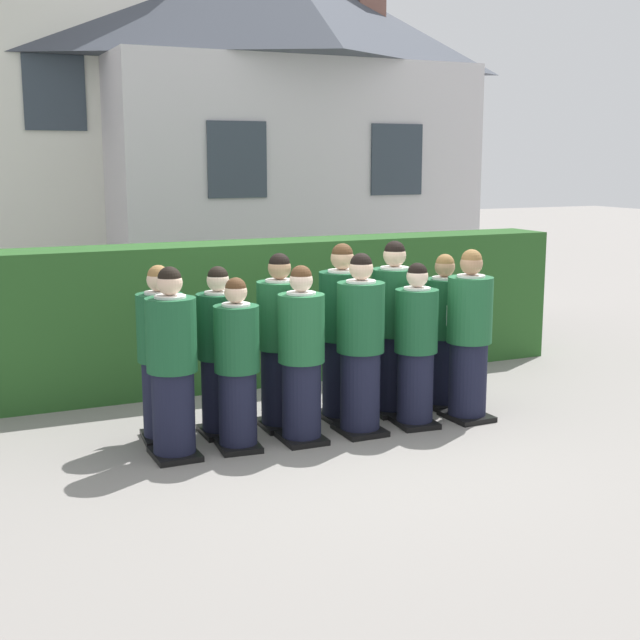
% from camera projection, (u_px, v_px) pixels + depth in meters
% --- Properties ---
extents(ground_plane, '(60.00, 60.00, 0.00)m').
position_uv_depth(ground_plane, '(331.00, 437.00, 8.04)').
color(ground_plane, gray).
extents(student_front_row_0, '(0.43, 0.51, 1.64)m').
position_uv_depth(student_front_row_0, '(172.00, 368.00, 7.35)').
color(student_front_row_0, black).
rests_on(student_front_row_0, ground).
extents(student_front_row_1, '(0.40, 0.47, 1.52)m').
position_uv_depth(student_front_row_1, '(237.00, 369.00, 7.59)').
color(student_front_row_1, black).
rests_on(student_front_row_1, ground).
extents(student_front_row_2, '(0.42, 0.47, 1.60)m').
position_uv_depth(student_front_row_2, '(302.00, 359.00, 7.78)').
color(student_front_row_2, black).
rests_on(student_front_row_2, ground).
extents(student_front_row_3, '(0.44, 0.48, 1.68)m').
position_uv_depth(student_front_row_3, '(361.00, 349.00, 8.01)').
color(student_front_row_3, black).
rests_on(student_front_row_3, ground).
extents(student_front_row_4, '(0.41, 0.48, 1.57)m').
position_uv_depth(student_front_row_4, '(416.00, 349.00, 8.26)').
color(student_front_row_4, black).
rests_on(student_front_row_4, ground).
extents(student_front_row_5, '(0.43, 0.53, 1.67)m').
position_uv_depth(student_front_row_5, '(469.00, 339.00, 8.45)').
color(student_front_row_5, black).
rests_on(student_front_row_5, ground).
extents(student_rear_row_0, '(0.42, 0.52, 1.60)m').
position_uv_depth(student_rear_row_0, '(161.00, 358.00, 7.82)').
color(student_rear_row_0, black).
rests_on(student_rear_row_0, ground).
extents(student_rear_row_1, '(0.41, 0.46, 1.57)m').
position_uv_depth(student_rear_row_1, '(219.00, 355.00, 7.99)').
color(student_rear_row_1, black).
rests_on(student_rear_row_1, ground).
extents(student_rear_row_2, '(0.43, 0.52, 1.66)m').
position_uv_depth(student_rear_row_2, '(280.00, 345.00, 8.20)').
color(student_rear_row_2, black).
rests_on(student_rear_row_2, ground).
extents(student_rear_row_3, '(0.45, 0.49, 1.73)m').
position_uv_depth(student_rear_row_3, '(342.00, 336.00, 8.46)').
color(student_rear_row_3, black).
rests_on(student_rear_row_3, ground).
extents(student_rear_row_4, '(0.46, 0.57, 1.73)m').
position_uv_depth(student_rear_row_4, '(393.00, 332.00, 8.67)').
color(student_rear_row_4, black).
rests_on(student_rear_row_4, ground).
extents(student_rear_row_5, '(0.41, 0.50, 1.58)m').
position_uv_depth(student_rear_row_5, '(443.00, 335.00, 8.91)').
color(student_rear_row_5, black).
rests_on(student_rear_row_5, ground).
extents(hedge, '(7.80, 0.70, 1.60)m').
position_uv_depth(hedge, '(247.00, 313.00, 9.88)').
color(hedge, '#285623').
rests_on(hedge, ground).
extents(school_building_main, '(6.24, 3.44, 5.80)m').
position_uv_depth(school_building_main, '(280.00, 130.00, 14.58)').
color(school_building_main, silver).
rests_on(school_building_main, ground).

